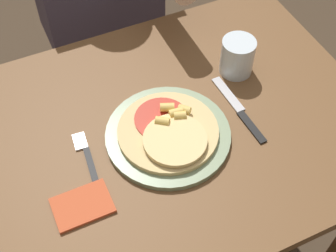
% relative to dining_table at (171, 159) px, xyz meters
% --- Properties ---
extents(dining_table, '(0.95, 0.72, 0.75)m').
position_rel_dining_table_xyz_m(dining_table, '(0.00, 0.00, 0.00)').
color(dining_table, brown).
rests_on(dining_table, ground_plane).
extents(plate, '(0.28, 0.28, 0.01)m').
position_rel_dining_table_xyz_m(plate, '(-0.02, -0.03, 0.15)').
color(plate, gray).
rests_on(plate, dining_table).
extents(pizza, '(0.23, 0.23, 0.04)m').
position_rel_dining_table_xyz_m(pizza, '(-0.02, -0.03, 0.16)').
color(pizza, '#DBBC7A').
rests_on(pizza, plate).
extents(fork, '(0.03, 0.18, 0.00)m').
position_rel_dining_table_xyz_m(fork, '(-0.21, -0.01, 0.14)').
color(fork, black).
rests_on(fork, dining_table).
extents(knife, '(0.03, 0.22, 0.00)m').
position_rel_dining_table_xyz_m(knife, '(0.16, -0.03, 0.14)').
color(knife, black).
rests_on(knife, dining_table).
extents(drinking_glass, '(0.08, 0.08, 0.09)m').
position_rel_dining_table_xyz_m(drinking_glass, '(0.22, 0.09, 0.19)').
color(drinking_glass, silver).
rests_on(drinking_glass, dining_table).
extents(napkin, '(0.12, 0.08, 0.01)m').
position_rel_dining_table_xyz_m(napkin, '(-0.25, -0.11, 0.14)').
color(napkin, '#C6512D').
rests_on(napkin, dining_table).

